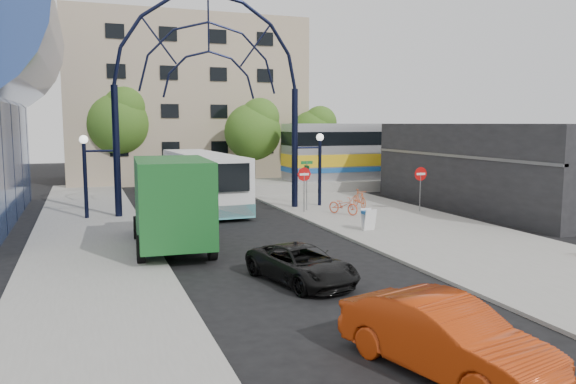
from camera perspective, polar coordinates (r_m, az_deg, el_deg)
name	(u,v)px	position (r m, az deg, el deg)	size (l,w,h in m)	color
ground	(303,277)	(18.68, 1.55, -8.62)	(120.00, 120.00, 0.00)	black
sidewalk_east	(437,236)	(25.85, 14.93, -4.32)	(8.00, 56.00, 0.12)	gray
plaza_west	(92,252)	(23.26, -19.33, -5.74)	(5.00, 50.00, 0.12)	gray
gateway_arch	(209,58)	(31.63, -8.03, 13.34)	(13.64, 0.44, 12.10)	black
stop_sign	(304,178)	(31.07, 1.65, 1.39)	(0.80, 0.07, 2.50)	slate
do_not_enter_sign	(421,178)	(32.16, 13.31, 1.37)	(0.76, 0.07, 2.48)	slate
street_name_sign	(307,175)	(31.76, 1.92, 1.76)	(0.70, 0.70, 2.80)	slate
sandwich_board	(368,217)	(26.14, 8.17, -2.51)	(0.55, 0.61, 0.99)	white
commercial_block_east	(494,167)	(35.11, 20.18, 2.45)	(6.00, 16.00, 5.00)	black
apartment_block	(182,101)	(52.45, -10.70, 9.04)	(20.00, 12.10, 14.00)	tan
train_platform	(432,180)	(47.23, 14.40, 1.16)	(32.00, 5.00, 0.80)	gray
train_car	(433,150)	(47.05, 14.49, 4.19)	(25.10, 3.05, 4.20)	#B7B7BC
tree_north_a	(255,129)	(44.52, -3.42, 6.45)	(4.48, 4.48, 7.00)	#382314
tree_north_b	(119,120)	(46.73, -16.80, 7.00)	(5.12, 5.12, 8.00)	#382314
tree_north_c	(315,132)	(48.44, 2.75, 6.11)	(4.16, 4.16, 6.50)	#382314
city_bus	(203,179)	(33.91, -8.65, 1.28)	(3.17, 11.91, 3.24)	white
green_truck	(171,204)	(22.90, -11.83, -1.16)	(3.17, 7.43, 3.68)	black
black_suv	(302,264)	(17.91, 1.39, -7.34)	(1.97, 4.27, 1.19)	black
red_sedan	(445,337)	(12.05, 15.63, -13.99)	(1.63, 4.67, 1.54)	#AE310A
bike_near_a	(343,205)	(30.54, 5.64, -1.34)	(0.66, 1.89, 0.99)	#DF502C
bike_near_b	(359,199)	(32.95, 7.27, -0.69)	(0.50, 1.77, 1.06)	#DC5C2C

